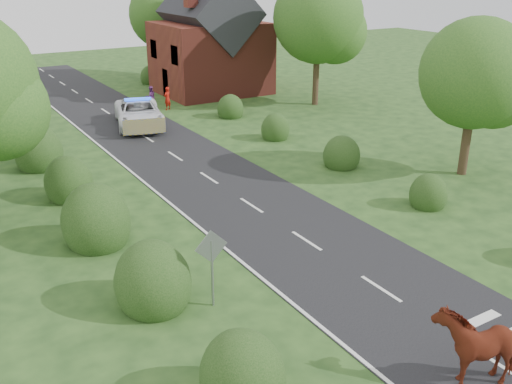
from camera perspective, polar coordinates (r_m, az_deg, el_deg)
ground at (r=18.91m, az=12.39°, el=-9.48°), size 120.00×120.00×0.00m
road at (r=30.37m, az=-7.32°, el=3.07°), size 6.00×70.00×0.02m
road_markings at (r=27.97m, az=-8.51°, el=1.38°), size 4.96×70.00×0.01m
hedgerow_left at (r=25.21m, az=-17.72°, el=0.01°), size 2.75×50.41×3.00m
hedgerow_right at (r=30.40m, az=7.09°, el=4.17°), size 2.10×45.78×2.10m
tree_right_a at (r=29.06m, az=21.54°, el=10.56°), size 5.33×5.20×7.56m
tree_right_b at (r=42.28m, az=6.69°, el=16.57°), size 6.56×6.40×9.40m
tree_right_c at (r=53.62m, az=-8.91°, el=16.89°), size 6.15×6.00×8.58m
road_sign at (r=16.91m, az=-4.46°, el=-6.51°), size 1.06×0.08×2.53m
house at (r=46.80m, az=-4.61°, el=14.48°), size 8.00×7.40×9.17m
cow at (r=15.57m, az=21.21°, el=-14.30°), size 2.67×1.91×1.70m
police_van at (r=37.50m, az=-11.63°, el=7.72°), size 4.25×6.56×1.82m
pedestrian_red at (r=41.58m, az=-8.86°, el=9.23°), size 0.71×0.62×1.64m
pedestrian_purple at (r=42.56m, az=-10.48°, el=9.35°), size 0.78×0.63×1.54m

